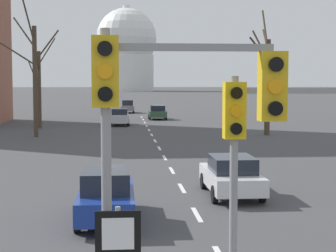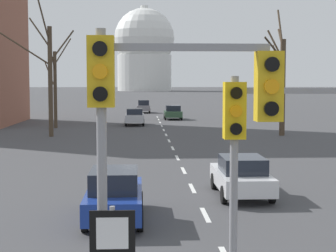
{
  "view_description": "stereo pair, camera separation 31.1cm",
  "coord_description": "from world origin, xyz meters",
  "px_view_note": "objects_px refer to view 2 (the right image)",
  "views": [
    {
      "loc": [
        -2.4,
        -3.97,
        4.3
      ],
      "look_at": [
        -1.62,
        5.51,
        3.54
      ],
      "focal_mm": 60.0,
      "sensor_mm": 36.0,
      "label": 1
    },
    {
      "loc": [
        -2.09,
        -3.99,
        4.3
      ],
      "look_at": [
        -1.62,
        5.51,
        3.54
      ],
      "focal_mm": 60.0,
      "sensor_mm": 36.0,
      "label": 2
    }
  ],
  "objects_px": {
    "sedan_far_left": "(114,195)",
    "sedan_mid_centre": "(173,112)",
    "traffic_signal_near_left": "(161,117)",
    "sedan_near_left": "(135,117)",
    "sedan_far_right": "(241,176)",
    "traffic_signal_centre_tall": "(283,139)",
    "sedan_near_right": "(144,106)"
  },
  "relations": [
    {
      "from": "sedan_near_left",
      "to": "sedan_near_right",
      "type": "xyz_separation_m",
      "value": [
        1.01,
        21.51,
        0.02
      ]
    },
    {
      "from": "sedan_far_left",
      "to": "sedan_far_right",
      "type": "relative_size",
      "value": 1.01
    },
    {
      "from": "sedan_mid_centre",
      "to": "sedan_far_right",
      "type": "relative_size",
      "value": 0.88
    },
    {
      "from": "traffic_signal_centre_tall",
      "to": "sedan_mid_centre",
      "type": "relative_size",
      "value": 1.15
    },
    {
      "from": "sedan_near_left",
      "to": "sedan_near_right",
      "type": "distance_m",
      "value": 21.53
    },
    {
      "from": "traffic_signal_centre_tall",
      "to": "sedan_far_left",
      "type": "relative_size",
      "value": 1.0
    },
    {
      "from": "traffic_signal_centre_tall",
      "to": "sedan_near_left",
      "type": "relative_size",
      "value": 0.96
    },
    {
      "from": "traffic_signal_centre_tall",
      "to": "sedan_mid_centre",
      "type": "xyz_separation_m",
      "value": [
        1.29,
        53.46,
        -2.53
      ]
    },
    {
      "from": "sedan_mid_centre",
      "to": "sedan_near_left",
      "type": "bearing_deg",
      "value": -117.56
    },
    {
      "from": "traffic_signal_near_left",
      "to": "sedan_near_left",
      "type": "height_order",
      "value": "traffic_signal_near_left"
    },
    {
      "from": "traffic_signal_near_left",
      "to": "sedan_mid_centre",
      "type": "relative_size",
      "value": 1.31
    },
    {
      "from": "sedan_near_left",
      "to": "sedan_far_left",
      "type": "xyz_separation_m",
      "value": [
        -0.29,
        -37.61,
        -0.04
      ]
    },
    {
      "from": "sedan_near_right",
      "to": "sedan_far_left",
      "type": "height_order",
      "value": "sedan_near_right"
    },
    {
      "from": "traffic_signal_centre_tall",
      "to": "sedan_near_right",
      "type": "bearing_deg",
      "value": 91.64
    },
    {
      "from": "sedan_near_left",
      "to": "sedan_far_left",
      "type": "height_order",
      "value": "sedan_near_left"
    },
    {
      "from": "sedan_far_left",
      "to": "sedan_far_right",
      "type": "height_order",
      "value": "sedan_far_left"
    },
    {
      "from": "sedan_far_right",
      "to": "traffic_signal_near_left",
      "type": "bearing_deg",
      "value": -105.14
    },
    {
      "from": "traffic_signal_near_left",
      "to": "traffic_signal_centre_tall",
      "type": "distance_m",
      "value": 2.79
    },
    {
      "from": "traffic_signal_centre_tall",
      "to": "sedan_near_right",
      "type": "relative_size",
      "value": 1.07
    },
    {
      "from": "sedan_near_left",
      "to": "traffic_signal_near_left",
      "type": "bearing_deg",
      "value": -89.04
    },
    {
      "from": "sedan_far_left",
      "to": "sedan_far_right",
      "type": "xyz_separation_m",
      "value": [
        4.58,
        3.48,
        -0.03
      ]
    },
    {
      "from": "sedan_near_left",
      "to": "sedan_far_right",
      "type": "relative_size",
      "value": 1.05
    },
    {
      "from": "sedan_near_right",
      "to": "sedan_far_left",
      "type": "xyz_separation_m",
      "value": [
        -1.3,
        -59.11,
        -0.06
      ]
    },
    {
      "from": "traffic_signal_near_left",
      "to": "sedan_mid_centre",
      "type": "xyz_separation_m",
      "value": [
        3.43,
        55.18,
        -3.02
      ]
    },
    {
      "from": "traffic_signal_centre_tall",
      "to": "sedan_far_right",
      "type": "distance_m",
      "value": 11.62
    },
    {
      "from": "sedan_near_right",
      "to": "sedan_mid_centre",
      "type": "bearing_deg",
      "value": -76.56
    },
    {
      "from": "traffic_signal_near_left",
      "to": "sedan_far_left",
      "type": "relative_size",
      "value": 1.14
    },
    {
      "from": "sedan_near_left",
      "to": "traffic_signal_centre_tall",
      "type": "bearing_deg",
      "value": -86.31
    },
    {
      "from": "sedan_far_left",
      "to": "sedan_near_left",
      "type": "bearing_deg",
      "value": 89.56
    },
    {
      "from": "sedan_far_left",
      "to": "sedan_mid_centre",
      "type": "bearing_deg",
      "value": 84.37
    },
    {
      "from": "traffic_signal_near_left",
      "to": "sedan_near_right",
      "type": "bearing_deg",
      "value": 89.81
    },
    {
      "from": "sedan_near_right",
      "to": "traffic_signal_near_left",
      "type": "bearing_deg",
      "value": -90.19
    }
  ]
}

